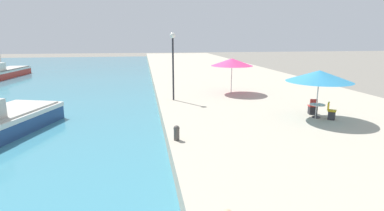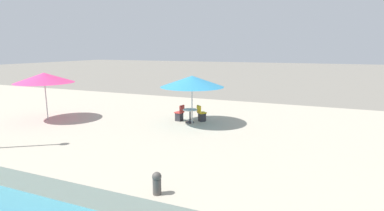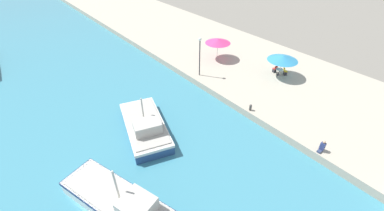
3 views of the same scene
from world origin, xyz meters
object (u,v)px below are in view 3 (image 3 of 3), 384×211
Objects in this scene: fishing_boat_near at (123,204)px; fishing_boat_mid at (145,126)px; cafe_chair_left at (275,70)px; cafe_chair_right at (285,72)px; cafe_umbrella_white at (218,41)px; mooring_bollard at (250,107)px; person_at_quay at (322,147)px; cafe_table at (279,71)px; lamppost at (200,50)px; cafe_umbrella_pink at (283,58)px.

fishing_boat_near reaches higher than fishing_boat_mid.
cafe_chair_left is 1.24m from cafe_chair_right.
cafe_umbrella_white reaches higher than mooring_bollard.
fishing_boat_mid is at bearing 30.53° from fishing_boat_near.
cafe_chair_right is 0.87× the size of person_at_quay.
cafe_table is 8.28m from mooring_bollard.
lamppost is at bearing 156.48° from cafe_chair_left.
person_at_quay is at bearing -33.43° from fishing_boat_mid.
cafe_chair_right is 10.41m from lamppost.
cafe_table is (16.94, -1.94, 0.54)m from fishing_boat_mid.
fishing_boat_near is 2.88× the size of cafe_umbrella_white.
lamppost is at bearing 87.98° from person_at_quay.
fishing_boat_near is at bearing -113.91° from fishing_boat_mid.
fishing_boat_mid reaches higher than person_at_quay.
fishing_boat_mid reaches higher than cafe_umbrella_white.
cafe_umbrella_white is 3.53× the size of cafe_chair_right.
cafe_table is 0.18× the size of lamppost.
cafe_table is at bearing 48.10° from cafe_umbrella_pink.
person_at_quay is at bearing -3.12° from cafe_chair_right.
cafe_chair_right reaches higher than mooring_bollard.
cafe_chair_left is 0.20× the size of lamppost.
fishing_boat_mid reaches higher than cafe_chair_right.
cafe_chair_left is at bearing 78.42° from cafe_table.
cafe_umbrella_pink reaches higher than cafe_chair_right.
person_at_quay is at bearing -129.32° from cafe_umbrella_pink.
cafe_umbrella_pink is 9.33m from lamppost.
cafe_chair_left is at bearing 13.56° from fishing_boat_mid.
lamppost is at bearing -89.58° from cafe_chair_right.
cafe_chair_right is at bearing 47.24° from person_at_quay.
cafe_table is 0.88× the size of cafe_chair_right.
fishing_boat_near is 22.90m from cafe_umbrella_white.
cafe_umbrella_pink is 8.30m from mooring_bollard.
fishing_boat_near reaches higher than cafe_chair_left.
fishing_boat_near is 11.58× the size of cafe_table.
cafe_chair_left is 1.39× the size of mooring_bollard.
cafe_umbrella_pink is 3.25× the size of person_at_quay.
fishing_boat_mid is at bearing 172.78° from cafe_umbrella_pink.
cafe_table is at bearing -72.37° from cafe_umbrella_white.
cafe_table is 0.88× the size of cafe_chair_left.
person_at_quay is 1.60× the size of mooring_bollard.
fishing_boat_near reaches higher than cafe_umbrella_pink.
cafe_umbrella_pink is 3.72× the size of cafe_chair_right.
fishing_boat_mid is at bearing -157.81° from cafe_umbrella_white.
lamppost is (-7.22, 5.88, 2.56)m from cafe_table.
fishing_boat_mid is 14.64m from person_at_quay.
lamppost reaches higher than mooring_bollard.
lamppost is at bearing -157.54° from cafe_umbrella_white.
fishing_boat_mid reaches higher than cafe_umbrella_pink.
mooring_bollard is 8.76m from lamppost.
cafe_chair_right is at bearing 12.91° from mooring_bollard.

